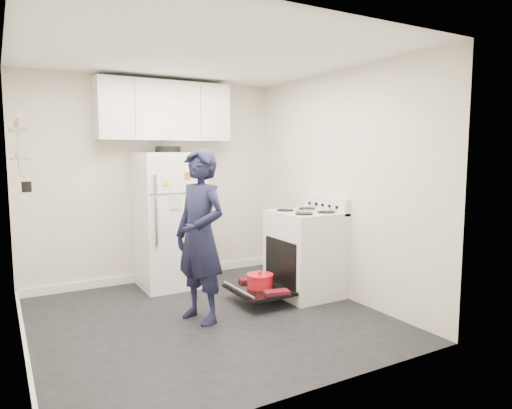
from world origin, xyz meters
TOP-DOWN VIEW (x-y plane):
  - room at (-0.03, 0.03)m, footprint 3.21×3.21m
  - electric_range at (1.26, 0.15)m, footprint 0.66×0.76m
  - open_oven_door at (0.68, 0.15)m, footprint 0.55×0.72m
  - refrigerator at (0.07, 1.25)m, footprint 0.72×0.74m
  - upper_cabinets at (0.10, 1.43)m, footprint 1.60×0.33m
  - wall_shelf_rack at (-1.52, 0.49)m, footprint 0.14×0.60m
  - person at (-0.06, -0.01)m, footprint 0.56×0.69m

SIDE VIEW (x-z plane):
  - open_oven_door at x=0.68m, z-range 0.08..0.30m
  - electric_range at x=1.26m, z-range -0.08..1.02m
  - refrigerator at x=0.07m, z-range -0.03..1.65m
  - person at x=-0.06m, z-range 0.00..1.64m
  - room at x=-0.03m, z-range -0.05..2.46m
  - wall_shelf_rack at x=-1.52m, z-range 1.37..1.98m
  - upper_cabinets at x=0.10m, z-range 1.75..2.45m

